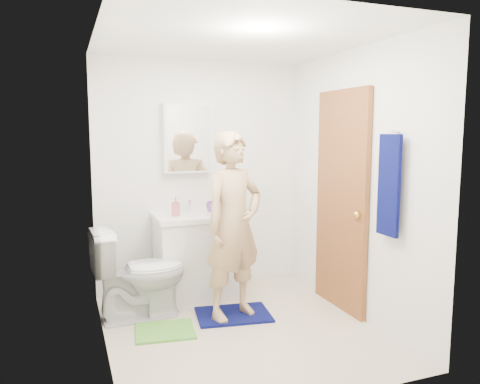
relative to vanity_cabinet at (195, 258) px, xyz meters
The scene contains 22 objects.
floor 1.01m from the vanity_cabinet, 80.69° to the right, with size 2.20×2.40×0.02m, color beige.
ceiling 2.21m from the vanity_cabinet, 80.69° to the right, with size 2.20×2.40×0.02m, color white.
wall_back 0.87m from the vanity_cabinet, 63.05° to the left, with size 2.20×0.02×2.40m, color white.
wall_front 2.28m from the vanity_cabinet, 85.96° to the right, with size 2.20×0.02×2.40m, color white.
wall_left 1.55m from the vanity_cabinet, 136.37° to the right, with size 0.02×2.40×2.40m, color white.
wall_right 1.75m from the vanity_cabinet, 35.99° to the right, with size 0.02×2.40×2.40m, color white.
vanity_cabinet is the anchor object (origin of this frame).
countertop 0.43m from the vanity_cabinet, ahead, with size 0.79×0.59×0.05m, color white.
sink_basin 0.44m from the vanity_cabinet, ahead, with size 0.40×0.40×0.03m, color white.
faucet 0.54m from the vanity_cabinet, 90.00° to the left, with size 0.03×0.03×0.12m, color silver.
medicine_cabinet 1.22m from the vanity_cabinet, 90.00° to the left, with size 0.50×0.12×0.70m, color white.
mirror_panel 1.21m from the vanity_cabinet, 90.00° to the left, with size 0.46×0.01×0.66m, color white.
door 1.57m from the vanity_cabinet, 32.20° to the right, with size 0.05×0.80×2.05m, color #9D592B.
door_knob 1.69m from the vanity_cabinet, 42.72° to the right, with size 0.07×0.07×0.07m, color gold.
towel 2.08m from the vanity_cabinet, 51.53° to the right, with size 0.03×0.24×0.80m, color #080D4E.
towel_hook 2.30m from the vanity_cabinet, 50.60° to the right, with size 0.02×0.02×0.06m, color silver.
toilet 0.71m from the vanity_cabinet, 148.77° to the right, with size 0.46×0.81×0.83m, color white.
bath_mat 0.76m from the vanity_cabinet, 73.33° to the right, with size 0.66×0.47×0.02m, color #080D4E.
green_rug 0.97m from the vanity_cabinet, 121.50° to the right, with size 0.48×0.41×0.02m, color #5BAE3A.
soap_dispenser 0.58m from the vanity_cabinet, 169.31° to the right, with size 0.08×0.09×0.19m, color #C95D6E.
toothbrush_cup 0.55m from the vanity_cabinet, 19.77° to the left, with size 0.13×0.13×0.10m, color #794495.
man 0.83m from the vanity_cabinet, 75.19° to the right, with size 0.60×0.40×1.65m, color tan.
Camera 1 is at (-1.34, -3.56, 1.67)m, focal length 35.00 mm.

